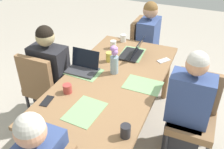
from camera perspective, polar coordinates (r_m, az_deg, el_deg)
ground_plane at (r=3.04m, az=0.00°, el=-12.62°), size 10.00×10.00×0.00m
dining_table at (r=2.61m, az=0.00°, el=-2.36°), size 1.91×0.97×0.74m
chair_far_left_mid at (r=2.66m, az=18.00°, el=-8.01°), size 0.44×0.44×0.90m
person_far_left_mid at (r=2.59m, az=16.56°, el=-8.27°), size 0.36×0.40×1.19m
chair_near_left_far at (r=3.01m, az=-15.10°, el=-2.14°), size 0.44×0.44×0.90m
person_near_left_far at (r=3.01m, az=-13.44°, el=-1.23°), size 0.36×0.40×1.19m
chair_head_left_right_near at (r=3.76m, az=7.11°, el=6.22°), size 0.44×0.44×0.90m
person_head_left_right_near at (r=3.68m, az=7.97°, el=6.00°), size 0.40×0.36×1.19m
flower_vase at (r=2.58m, az=0.52°, el=3.49°), size 0.09×0.09×0.31m
placemat_head_right_left_near at (r=2.18m, az=-6.10°, el=-8.22°), size 0.38×0.28×0.00m
placemat_far_left_mid at (r=2.49m, az=7.00°, el=-2.34°), size 0.26×0.36×0.00m
placemat_near_left_far at (r=2.69m, az=-6.39°, el=0.57°), size 0.28×0.37×0.00m
placemat_head_left_right_near at (r=3.03m, az=4.54°, el=4.66°), size 0.37×0.28×0.00m
laptop_head_left_right_near at (r=2.97m, az=4.74°, el=4.96°), size 0.32×0.22×0.21m
laptop_near_left_far at (r=2.69m, az=-6.54°, el=1.71°), size 0.22×0.32×0.21m
coffee_mug_near_left at (r=2.39m, az=-10.03°, el=-3.14°), size 0.08×0.08×0.08m
coffee_mug_near_right at (r=2.85m, az=-0.63°, el=4.00°), size 0.08×0.08×0.11m
coffee_mug_centre_left at (r=3.14m, az=0.29°, el=6.78°), size 0.07×0.07×0.10m
coffee_mug_centre_right at (r=1.93m, az=3.05°, el=-12.63°), size 0.08×0.08×0.11m
coffee_mug_far_left at (r=3.32m, az=2.56°, el=8.20°), size 0.07×0.07×0.10m
phone_black at (r=2.35m, az=-14.46°, el=-5.79°), size 0.16×0.09×0.01m
phone_silver at (r=2.94m, az=11.58°, el=3.12°), size 0.16×0.15×0.01m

